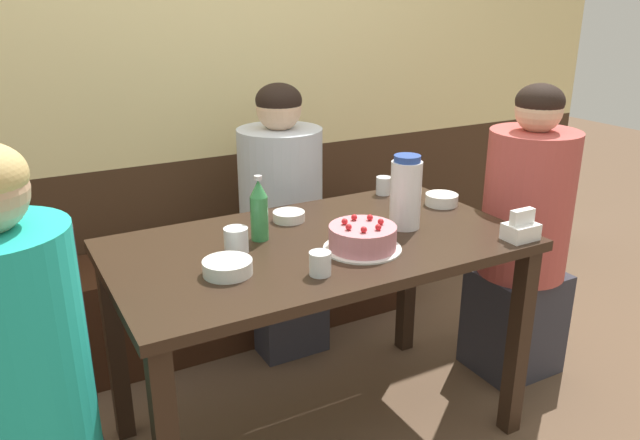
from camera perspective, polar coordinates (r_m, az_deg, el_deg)
The scene contains 18 objects.
ground_plane at distance 2.46m, azimuth -0.16°, elevation -18.71°, with size 12.00×12.00×0.00m, color brown.
back_wall at distance 2.90m, azimuth -10.51°, elevation 13.98°, with size 4.80×0.04×2.50m.
bench_seat at distance 2.98m, azimuth -7.90°, elevation -6.25°, with size 1.82×0.38×0.46m.
dining_table at distance 2.11m, azimuth -0.17°, elevation -4.49°, with size 1.36×0.76×0.77m.
birthday_cake at distance 1.99m, azimuth 3.91°, elevation -1.63°, with size 0.25×0.25×0.10m.
water_pitcher at distance 2.17m, azimuth 7.84°, elevation 2.49°, with size 0.11×0.11×0.26m.
soju_bottle at distance 2.05m, azimuth -5.59°, elevation 0.95°, with size 0.06×0.06×0.22m.
napkin_holder at distance 2.17m, azimuth 17.89°, elevation -0.75°, with size 0.11×0.08×0.11m.
bowl_soup_white at distance 2.24m, azimuth -2.83°, elevation 0.36°, with size 0.12×0.12×0.03m.
bowl_rice_small at distance 2.46m, azimuth 11.05°, elevation 1.86°, with size 0.13×0.13×0.04m.
bowl_side_dish at distance 1.84m, azimuth -8.45°, elevation -4.29°, with size 0.15×0.15×0.04m.
glass_water_tall at distance 2.55m, azimuth 5.83°, elevation 3.15°, with size 0.06×0.06×0.07m.
glass_tumbler_short at distance 1.98m, azimuth -7.68°, elevation -1.84°, with size 0.08×0.08×0.08m.
glass_shot_small at distance 1.81m, azimuth 0.01°, elevation -3.99°, with size 0.06×0.06×0.07m.
person_teal_shirt at distance 1.90m, azimuth -25.91°, elevation -12.54°, with size 0.38×0.38×1.16m.
person_pale_blue_shirt at distance 1.73m, azimuth -25.58°, elevation -14.84°, with size 0.34×0.34×1.25m.
person_grey_tee at distance 2.74m, azimuth -3.54°, elevation -0.38°, with size 0.36×0.36×1.20m.
person_dark_striped at distance 2.67m, azimuth 18.10°, elevation -1.79°, with size 0.35×0.35×1.22m.
Camera 1 is at (-0.92, -1.68, 1.53)m, focal length 35.00 mm.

